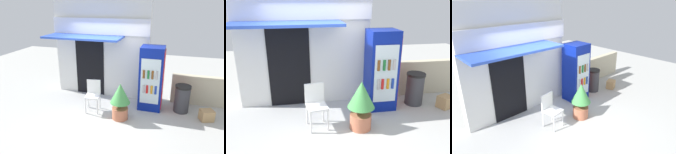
% 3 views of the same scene
% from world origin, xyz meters
% --- Properties ---
extents(ground, '(16.00, 16.00, 0.00)m').
position_xyz_m(ground, '(0.00, 0.00, 0.00)').
color(ground, '#B2B2AD').
extents(storefront_building, '(3.22, 1.24, 3.23)m').
position_xyz_m(storefront_building, '(-0.36, 1.53, 1.65)').
color(storefront_building, silver).
rests_on(storefront_building, ground).
extents(drink_cooler, '(0.69, 0.68, 1.91)m').
position_xyz_m(drink_cooler, '(1.43, 0.90, 0.96)').
color(drink_cooler, navy).
rests_on(drink_cooler, ground).
extents(plastic_chair, '(0.47, 0.49, 0.92)m').
position_xyz_m(plastic_chair, '(-0.19, 0.28, 0.54)').
color(plastic_chair, white).
rests_on(plastic_chair, ground).
extents(potted_plant_near_shop, '(0.55, 0.55, 1.04)m').
position_xyz_m(potted_plant_near_shop, '(0.71, 0.01, 0.60)').
color(potted_plant_near_shop, '#BC6B4C').
rests_on(potted_plant_near_shop, ground).
extents(trash_bin, '(0.46, 0.46, 0.82)m').
position_xyz_m(trash_bin, '(2.35, 0.92, 0.41)').
color(trash_bin, '#38383D').
rests_on(trash_bin, ground).
extents(stone_boundary_wall, '(2.64, 0.21, 0.94)m').
position_xyz_m(stone_boundary_wall, '(3.34, 1.57, 0.47)').
color(stone_boundary_wall, beige).
rests_on(stone_boundary_wall, ground).
extents(cardboard_box, '(0.42, 0.38, 0.30)m').
position_xyz_m(cardboard_box, '(3.03, 0.58, 0.15)').
color(cardboard_box, tan).
rests_on(cardboard_box, ground).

